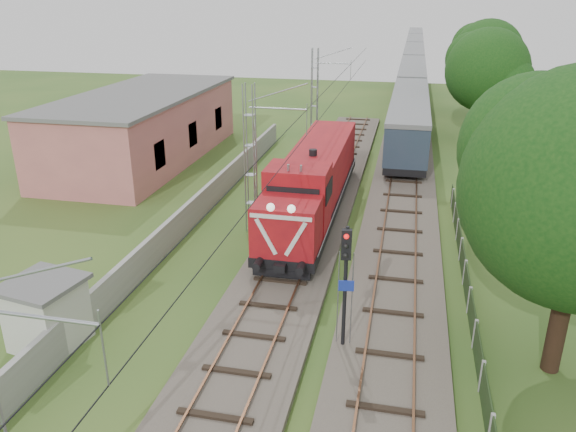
% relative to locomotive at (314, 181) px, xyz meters
% --- Properties ---
extents(ground, '(140.00, 140.00, 0.00)m').
position_rel_locomotive_xyz_m(ground, '(0.00, -14.52, -2.25)').
color(ground, '#2C521F').
rests_on(ground, ground).
extents(track_main, '(4.20, 70.00, 0.45)m').
position_rel_locomotive_xyz_m(track_main, '(0.00, -7.52, -2.07)').
color(track_main, '#6B6054').
rests_on(track_main, ground).
extents(track_side, '(4.20, 80.00, 0.45)m').
position_rel_locomotive_xyz_m(track_side, '(5.00, 5.48, -2.07)').
color(track_side, '#6B6054').
rests_on(track_side, ground).
extents(catenary, '(3.31, 70.00, 8.00)m').
position_rel_locomotive_xyz_m(catenary, '(-2.95, -2.52, 1.79)').
color(catenary, gray).
rests_on(catenary, ground).
extents(boundary_wall, '(0.25, 40.00, 1.50)m').
position_rel_locomotive_xyz_m(boundary_wall, '(-6.50, -2.52, -1.50)').
color(boundary_wall, '#9E9E99').
rests_on(boundary_wall, ground).
extents(station_building, '(8.40, 20.40, 5.22)m').
position_rel_locomotive_xyz_m(station_building, '(-15.00, 9.48, 0.38)').
color(station_building, '#CB716D').
rests_on(station_building, ground).
extents(fence, '(0.12, 32.00, 1.20)m').
position_rel_locomotive_xyz_m(fence, '(8.00, -11.52, -1.65)').
color(fence, black).
rests_on(fence, ground).
extents(locomotive, '(3.02, 17.25, 4.38)m').
position_rel_locomotive_xyz_m(locomotive, '(0.00, 0.00, 0.00)').
color(locomotive, black).
rests_on(locomotive, ground).
extents(coach_rake, '(3.07, 114.80, 3.55)m').
position_rel_locomotive_xyz_m(coach_rake, '(5.00, 64.42, 0.29)').
color(coach_rake, black).
rests_on(coach_rake, ground).
extents(signal_post, '(0.55, 0.43, 4.94)m').
position_rel_locomotive_xyz_m(signal_post, '(3.30, -12.81, 1.14)').
color(signal_post, black).
rests_on(signal_post, ground).
extents(relay_hut, '(2.93, 2.93, 2.61)m').
position_rel_locomotive_xyz_m(relay_hut, '(-7.40, -14.57, -0.94)').
color(relay_hut, beige).
rests_on(relay_hut, ground).
extents(tree_c, '(7.43, 7.07, 9.63)m').
position_rel_locomotive_xyz_m(tree_c, '(11.34, 21.60, 3.75)').
color(tree_c, '#351F15').
rests_on(tree_c, ground).
extents(tree_d, '(7.61, 7.25, 9.87)m').
position_rel_locomotive_xyz_m(tree_d, '(12.51, 32.94, 3.90)').
color(tree_d, '#351F15').
rests_on(tree_d, ground).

